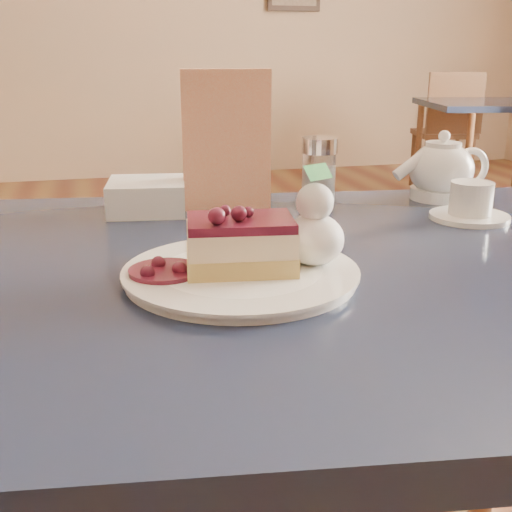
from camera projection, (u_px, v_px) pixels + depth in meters
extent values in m
cube|color=#171E31|center=(237.00, 281.00, 0.80)|extent=(1.33, 0.98, 0.04)
cylinder|color=#552E17|center=(495.00, 389.00, 1.30)|extent=(0.05, 0.05, 0.73)
cylinder|color=white|center=(241.00, 274.00, 0.74)|extent=(0.27, 0.27, 0.01)
cube|color=tan|center=(241.00, 260.00, 0.74)|extent=(0.13, 0.10, 0.02)
cube|color=beige|center=(241.00, 239.00, 0.73)|extent=(0.13, 0.10, 0.03)
cube|color=#4B1526|center=(240.00, 222.00, 0.72)|extent=(0.13, 0.10, 0.01)
ellipsoid|color=white|center=(314.00, 239.00, 0.75)|extent=(0.07, 0.07, 0.06)
cylinder|color=#4B1526|center=(165.00, 271.00, 0.72)|extent=(0.08, 0.08, 0.01)
cylinder|color=white|center=(469.00, 217.00, 1.00)|extent=(0.12, 0.12, 0.01)
cylinder|color=white|center=(471.00, 198.00, 1.00)|extent=(0.07, 0.07, 0.05)
ellipsoid|color=white|center=(441.00, 172.00, 1.13)|extent=(0.11, 0.11, 0.10)
cylinder|color=white|center=(444.00, 142.00, 1.11)|extent=(0.06, 0.06, 0.01)
cylinder|color=white|center=(402.00, 174.00, 1.11)|extent=(0.06, 0.02, 0.05)
cube|color=#FFE3BC|center=(226.00, 141.00, 1.04)|extent=(0.15, 0.05, 0.22)
cylinder|color=white|center=(319.00, 178.00, 1.10)|extent=(0.06, 0.06, 0.09)
cylinder|color=silver|center=(320.00, 145.00, 1.08)|extent=(0.06, 0.06, 0.03)
cube|color=white|center=(147.00, 196.00, 1.05)|extent=(0.14, 0.14, 0.05)
cube|color=#171E31|center=(501.00, 104.00, 4.09)|extent=(1.08, 0.94, 0.04)
cylinder|color=#552E17|center=(467.00, 170.00, 3.83)|extent=(0.04, 0.04, 0.67)
cylinder|color=#552E17|center=(418.00, 155.00, 4.38)|extent=(0.04, 0.04, 0.67)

